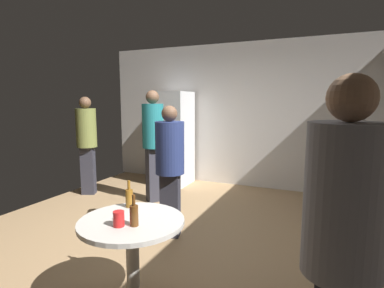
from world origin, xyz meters
TOP-DOWN VIEW (x-y plane):
  - ground_plane at (0.00, 0.00)m, footprint 5.20×5.20m
  - wall_back at (0.00, 2.63)m, footprint 5.32×0.06m
  - refrigerator at (-1.17, 2.20)m, footprint 0.70×0.68m
  - foreground_table at (0.28, -1.24)m, footprint 0.80×0.80m
  - beer_bottle_amber at (0.10, -1.02)m, footprint 0.06×0.06m
  - beer_bottle_brown at (0.37, -1.33)m, footprint 0.06×0.06m
  - plastic_cup_red at (0.27, -1.38)m, footprint 0.08×0.08m
  - person_in_olive_shirt at (-2.19, 0.98)m, footprint 0.45×0.45m
  - person_in_teal_shirt at (-0.93, 1.10)m, footprint 0.47×0.47m
  - person_in_gray_shirt at (1.68, -1.64)m, footprint 0.38×0.38m
  - person_in_navy_shirt at (-0.07, 0.05)m, footprint 0.41×0.41m

SIDE VIEW (x-z plane):
  - ground_plane at x=0.00m, z-range -0.10..0.00m
  - foreground_table at x=0.28m, z-range 0.26..1.00m
  - plastic_cup_red at x=0.27m, z-range 0.73..0.85m
  - beer_bottle_amber at x=0.10m, z-range 0.70..0.93m
  - beer_bottle_brown at x=0.37m, z-range 0.70..0.93m
  - refrigerator at x=-1.17m, z-range 0.00..1.80m
  - person_in_navy_shirt at x=-0.07m, z-range 0.13..1.70m
  - person_in_olive_shirt at x=-2.19m, z-range 0.15..1.84m
  - person_in_gray_shirt at x=1.68m, z-range 0.15..1.89m
  - person_in_teal_shirt at x=-0.93m, z-range 0.16..1.95m
  - wall_back at x=0.00m, z-range 0.00..2.70m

